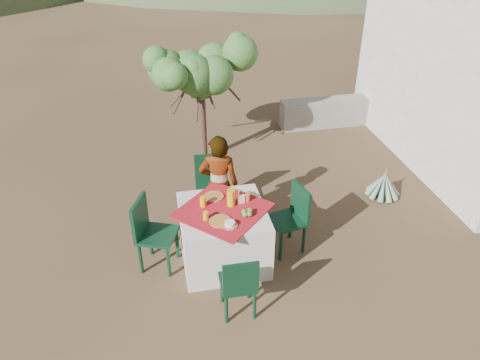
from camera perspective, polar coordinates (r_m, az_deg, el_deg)
name	(u,v)px	position (r m, az deg, el deg)	size (l,w,h in m)	color
ground	(180,258)	(6.09, -7.29, -9.44)	(160.00, 160.00, 0.00)	#39271A
table	(223,235)	(5.80, -2.04, -6.71)	(1.30, 1.30, 0.76)	beige
chair_far	(211,183)	(6.55, -3.60, -0.42)	(0.44, 0.44, 0.90)	black
chair_near	(239,284)	(5.05, -0.12, -12.54)	(0.38, 0.38, 0.82)	black
chair_left	(150,231)	(5.73, -10.86, -6.08)	(0.56, 0.56, 0.94)	black
chair_right	(292,215)	(5.95, 6.38, -4.32)	(0.50, 0.50, 0.90)	black
person	(219,185)	(6.12, -2.59, -0.58)	(0.52, 0.34, 1.42)	#8C6651
shrub_tree	(204,76)	(7.67, -4.43, 12.54)	(1.58, 1.55, 1.86)	#462E23
agave	(383,185)	(7.41, 17.08, -0.61)	(0.52, 0.53, 0.56)	gray
stone_wall	(345,111)	(9.59, 12.68, 8.22)	(2.60, 0.35, 0.55)	gray
plate_far	(214,196)	(5.79, -3.21, -2.00)	(0.25, 0.25, 0.01)	brown
plate_near	(220,221)	(5.38, -2.41, -5.02)	(0.26, 0.26, 0.01)	brown
glass_far	(203,201)	(5.61, -4.53, -2.63)	(0.08, 0.08, 0.12)	#EE9F0F
glass_near	(206,216)	(5.40, -4.19, -4.36)	(0.06, 0.06, 0.10)	#EE9F0F
juice_pitcher	(231,198)	(5.58, -1.09, -2.16)	(0.10, 0.10, 0.21)	#EE9F0F
bowl_plate	(230,225)	(5.31, -1.23, -5.56)	(0.18, 0.18, 0.01)	brown
white_bowl	(230,223)	(5.29, -1.24, -5.32)	(0.12, 0.12, 0.04)	white
jar_left	(247,197)	(5.69, 0.91, -2.13)	(0.06, 0.06, 0.10)	orange
jar_right	(240,194)	(5.77, 0.03, -1.67)	(0.05, 0.05, 0.08)	orange
napkin_holder	(241,199)	(5.65, 0.17, -2.35)	(0.08, 0.05, 0.10)	white
fruit_cluster	(247,213)	(5.45, 0.88, -4.01)	(0.14, 0.13, 0.07)	#517D2D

